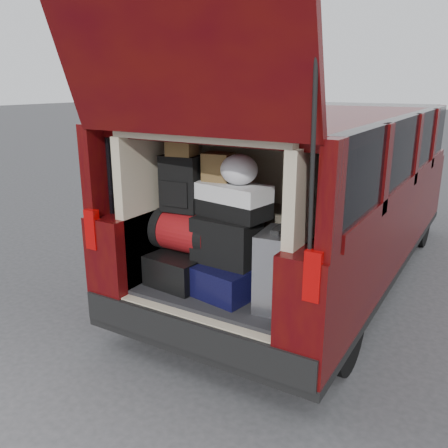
{
  "coord_description": "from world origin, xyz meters",
  "views": [
    {
      "loc": [
        1.69,
        -2.7,
        2.06
      ],
      "look_at": [
        -0.04,
        0.2,
        1.05
      ],
      "focal_mm": 38.0,
      "sensor_mm": 36.0,
      "label": 1
    }
  ],
  "objects_px": {
    "backpack": "(181,184)",
    "navy_hardshell": "(232,278)",
    "black_hardshell": "(188,265)",
    "red_duffel": "(186,232)",
    "twotone_duffel": "(233,200)",
    "black_soft_case": "(226,241)",
    "silver_roller": "(277,270)"
  },
  "relations": [
    {
      "from": "black_hardshell",
      "to": "backpack",
      "type": "height_order",
      "value": "backpack"
    },
    {
      "from": "twotone_duffel",
      "to": "backpack",
      "type": "bearing_deg",
      "value": -165.23
    },
    {
      "from": "red_duffel",
      "to": "navy_hardshell",
      "type": "bearing_deg",
      "value": -2.72
    },
    {
      "from": "black_hardshell",
      "to": "black_soft_case",
      "type": "relative_size",
      "value": 1.26
    },
    {
      "from": "navy_hardshell",
      "to": "red_duffel",
      "type": "distance_m",
      "value": 0.52
    },
    {
      "from": "red_duffel",
      "to": "twotone_duffel",
      "type": "relative_size",
      "value": 0.91
    },
    {
      "from": "silver_roller",
      "to": "black_soft_case",
      "type": "xyz_separation_m",
      "value": [
        -0.44,
        0.06,
        0.12
      ]
    },
    {
      "from": "black_hardshell",
      "to": "backpack",
      "type": "xyz_separation_m",
      "value": [
        -0.05,
        0.01,
        0.65
      ]
    },
    {
      "from": "backpack",
      "to": "navy_hardshell",
      "type": "bearing_deg",
      "value": -10.92
    },
    {
      "from": "black_hardshell",
      "to": "red_duffel",
      "type": "bearing_deg",
      "value": -168.75
    },
    {
      "from": "black_soft_case",
      "to": "backpack",
      "type": "relative_size",
      "value": 1.1
    },
    {
      "from": "navy_hardshell",
      "to": "twotone_duffel",
      "type": "xyz_separation_m",
      "value": [
        -0.05,
        0.08,
        0.57
      ]
    },
    {
      "from": "navy_hardshell",
      "to": "black_soft_case",
      "type": "bearing_deg",
      "value": 179.88
    },
    {
      "from": "navy_hardshell",
      "to": "backpack",
      "type": "bearing_deg",
      "value": -175.47
    },
    {
      "from": "black_soft_case",
      "to": "black_hardshell",
      "type": "bearing_deg",
      "value": 179.33
    },
    {
      "from": "silver_roller",
      "to": "black_soft_case",
      "type": "bearing_deg",
      "value": 166.29
    },
    {
      "from": "navy_hardshell",
      "to": "silver_roller",
      "type": "relative_size",
      "value": 0.94
    },
    {
      "from": "black_hardshell",
      "to": "twotone_duffel",
      "type": "xyz_separation_m",
      "value": [
        0.37,
        0.05,
        0.57
      ]
    },
    {
      "from": "black_hardshell",
      "to": "twotone_duffel",
      "type": "relative_size",
      "value": 1.1
    },
    {
      "from": "navy_hardshell",
      "to": "twotone_duffel",
      "type": "bearing_deg",
      "value": 128.94
    },
    {
      "from": "backpack",
      "to": "silver_roller",
      "type": "bearing_deg",
      "value": -11.9
    },
    {
      "from": "silver_roller",
      "to": "red_duffel",
      "type": "height_order",
      "value": "red_duffel"
    },
    {
      "from": "black_soft_case",
      "to": "twotone_duffel",
      "type": "distance_m",
      "value": 0.3
    },
    {
      "from": "silver_roller",
      "to": "backpack",
      "type": "relative_size",
      "value": 1.29
    },
    {
      "from": "black_soft_case",
      "to": "twotone_duffel",
      "type": "xyz_separation_m",
      "value": [
        0.01,
        0.07,
        0.29
      ]
    },
    {
      "from": "silver_roller",
      "to": "red_duffel",
      "type": "relative_size",
      "value": 1.12
    },
    {
      "from": "red_duffel",
      "to": "black_soft_case",
      "type": "height_order",
      "value": "black_soft_case"
    },
    {
      "from": "black_soft_case",
      "to": "twotone_duffel",
      "type": "height_order",
      "value": "twotone_duffel"
    },
    {
      "from": "red_duffel",
      "to": "black_soft_case",
      "type": "distance_m",
      "value": 0.38
    },
    {
      "from": "silver_roller",
      "to": "twotone_duffel",
      "type": "xyz_separation_m",
      "value": [
        -0.43,
        0.13,
        0.41
      ]
    },
    {
      "from": "red_duffel",
      "to": "twotone_duffel",
      "type": "xyz_separation_m",
      "value": [
        0.39,
        0.05,
        0.29
      ]
    },
    {
      "from": "black_hardshell",
      "to": "red_duffel",
      "type": "height_order",
      "value": "red_duffel"
    }
  ]
}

